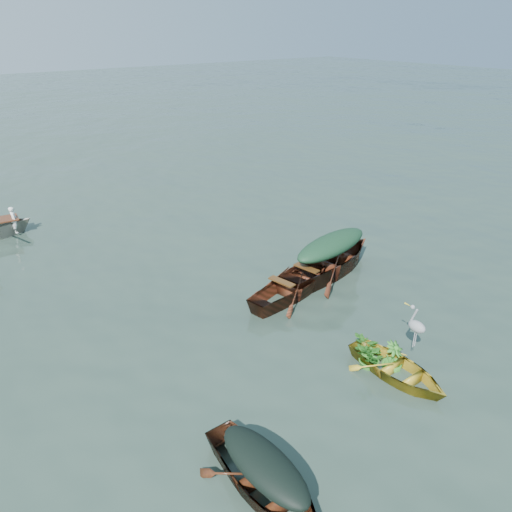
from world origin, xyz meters
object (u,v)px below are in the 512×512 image
(heron, at_px, (416,332))
(dark_covered_boat, at_px, (264,492))
(open_wooden_boat, at_px, (294,295))
(green_tarp_boat, at_px, (330,274))
(yellow_dinghy, at_px, (396,377))

(heron, bearing_deg, dark_covered_boat, -173.12)
(open_wooden_boat, relative_size, heron, 4.62)
(dark_covered_boat, height_order, green_tarp_boat, green_tarp_boat)
(dark_covered_boat, bearing_deg, heron, 7.66)
(dark_covered_boat, bearing_deg, open_wooden_boat, 44.57)
(yellow_dinghy, bearing_deg, dark_covered_boat, -172.88)
(yellow_dinghy, distance_m, heron, 0.99)
(dark_covered_boat, xyz_separation_m, open_wooden_boat, (4.35, 4.28, 0.00))
(dark_covered_boat, distance_m, open_wooden_boat, 6.11)
(dark_covered_boat, distance_m, green_tarp_boat, 7.49)
(green_tarp_boat, bearing_deg, heron, 148.41)
(dark_covered_boat, distance_m, heron, 4.46)
(open_wooden_boat, bearing_deg, green_tarp_boat, -90.75)
(dark_covered_boat, relative_size, open_wooden_boat, 0.80)
(dark_covered_boat, height_order, open_wooden_boat, open_wooden_boat)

